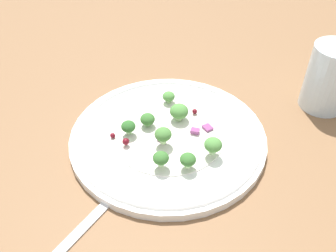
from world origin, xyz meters
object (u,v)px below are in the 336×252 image
object	(u,v)px
broccoli_floret_0	(188,160)
fork	(85,225)
plate	(168,136)
broccoli_floret_1	(169,97)
broccoli_floret_2	(213,145)
water_glass	(329,78)

from	to	relation	value
broccoli_floret_0	fork	xyz separation A→B (cm)	(14.32, 0.70, -2.68)
plate	broccoli_floret_0	distance (cm)	7.47
broccoli_floret_1	fork	xyz separation A→B (cm)	(19.11, 13.87, -2.26)
broccoli_floret_2	fork	size ratio (longest dim) A/B	0.14
broccoli_floret_1	fork	size ratio (longest dim) A/B	0.11
broccoli_floret_0	broccoli_floret_1	bearing A→B (deg)	-110.00
broccoli_floret_0	water_glass	size ratio (longest dim) A/B	0.20
broccoli_floret_0	fork	bearing A→B (deg)	2.80
broccoli_floret_2	water_glass	world-z (taller)	water_glass
broccoli_floret_2	fork	bearing A→B (deg)	3.23
broccoli_floret_1	water_glass	xyz separation A→B (cm)	(-21.83, 11.15, 2.69)
broccoli_floret_0	fork	size ratio (longest dim) A/B	0.12
plate	broccoli_floret_0	world-z (taller)	broccoli_floret_0
water_glass	broccoli_floret_1	bearing A→B (deg)	-27.05
plate	broccoli_floret_0	size ratio (longest dim) A/B	13.29
broccoli_floret_1	broccoli_floret_0	bearing A→B (deg)	70.00
fork	broccoli_floret_1	bearing A→B (deg)	-144.03
plate	broccoli_floret_2	xyz separation A→B (cm)	(-2.89, 6.74, 2.40)
fork	water_glass	distance (cm)	41.33
broccoli_floret_0	fork	distance (cm)	14.58
plate	broccoli_floret_1	bearing A→B (deg)	-120.73
broccoli_floret_1	broccoli_floret_2	xyz separation A→B (cm)	(0.74, 12.84, 0.74)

